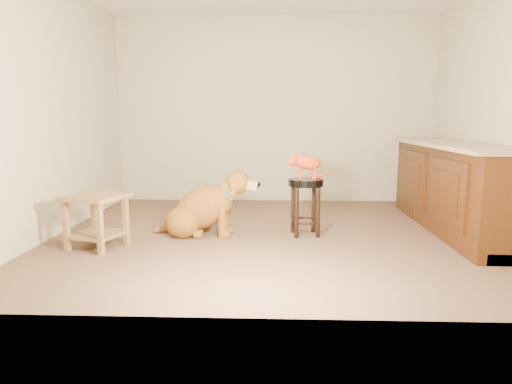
{
  "coord_description": "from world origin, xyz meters",
  "views": [
    {
      "loc": [
        -0.01,
        -4.59,
        1.2
      ],
      "look_at": [
        -0.19,
        -0.01,
        0.45
      ],
      "focal_mm": 32.0,
      "sensor_mm": 36.0,
      "label": 1
    }
  ],
  "objects_px": {
    "tabby_kitten": "(305,163)",
    "side_table": "(96,213)",
    "wood_stool": "(429,189)",
    "golden_retriever": "(203,209)",
    "padded_stool": "(306,195)"
  },
  "relations": [
    {
      "from": "golden_retriever",
      "to": "side_table",
      "type": "bearing_deg",
      "value": -145.21
    },
    {
      "from": "tabby_kitten",
      "to": "side_table",
      "type": "bearing_deg",
      "value": -171.22
    },
    {
      "from": "padded_stool",
      "to": "wood_stool",
      "type": "bearing_deg",
      "value": 28.74
    },
    {
      "from": "side_table",
      "to": "golden_retriever",
      "type": "xyz_separation_m",
      "value": [
        0.91,
        0.51,
        -0.06
      ]
    },
    {
      "from": "wood_stool",
      "to": "tabby_kitten",
      "type": "height_order",
      "value": "tabby_kitten"
    },
    {
      "from": "side_table",
      "to": "tabby_kitten",
      "type": "height_order",
      "value": "tabby_kitten"
    },
    {
      "from": "wood_stool",
      "to": "tabby_kitten",
      "type": "relative_size",
      "value": 1.54
    },
    {
      "from": "wood_stool",
      "to": "side_table",
      "type": "bearing_deg",
      "value": -158.3
    },
    {
      "from": "wood_stool",
      "to": "golden_retriever",
      "type": "relative_size",
      "value": 0.62
    },
    {
      "from": "padded_stool",
      "to": "tabby_kitten",
      "type": "xyz_separation_m",
      "value": [
        -0.01,
        -0.0,
        0.33
      ]
    },
    {
      "from": "padded_stool",
      "to": "side_table",
      "type": "xyz_separation_m",
      "value": [
        -1.96,
        -0.55,
        -0.09
      ]
    },
    {
      "from": "side_table",
      "to": "golden_retriever",
      "type": "distance_m",
      "value": 1.05
    },
    {
      "from": "wood_stool",
      "to": "padded_stool",
      "type": "bearing_deg",
      "value": -151.26
    },
    {
      "from": "wood_stool",
      "to": "tabby_kitten",
      "type": "bearing_deg",
      "value": -151.43
    },
    {
      "from": "side_table",
      "to": "tabby_kitten",
      "type": "relative_size",
      "value": 1.34
    }
  ]
}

